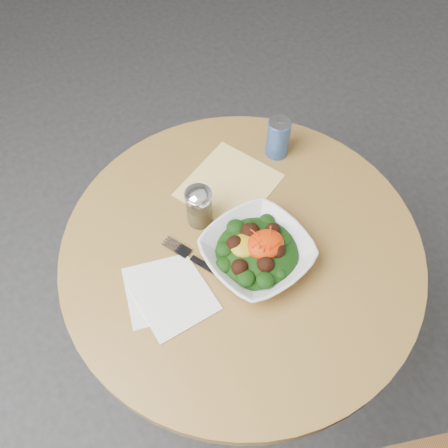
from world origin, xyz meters
name	(u,v)px	position (x,y,z in m)	size (l,w,h in m)	color
ground	(236,349)	(0.00, 0.00, 0.00)	(6.00, 6.00, 0.00)	#303032
table	(240,283)	(0.00, 0.00, 0.55)	(0.90, 0.90, 0.75)	black
cloth_napkin	(229,185)	(0.06, 0.18, 0.75)	(0.23, 0.21, 0.00)	#FBB30D
paper_napkins	(168,294)	(-0.21, -0.03, 0.75)	(0.20, 0.22, 0.00)	white
salad_bowl	(257,252)	(0.02, -0.05, 0.78)	(0.29, 0.29, 0.09)	white
fork	(199,262)	(-0.11, 0.01, 0.76)	(0.13, 0.21, 0.00)	black
spice_shaker	(199,206)	(-0.06, 0.12, 0.81)	(0.07, 0.07, 0.12)	silver
beverage_can	(278,138)	(0.23, 0.23, 0.81)	(0.06, 0.06, 0.12)	navy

